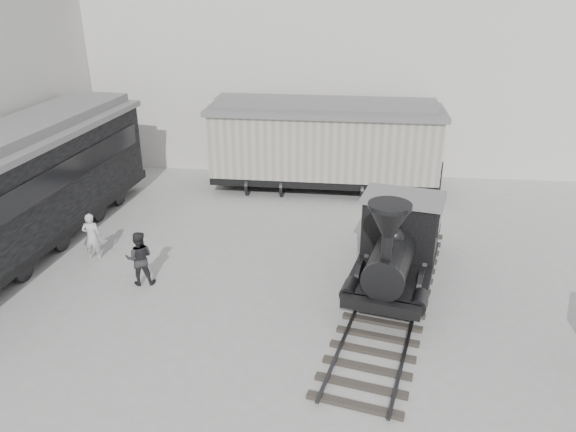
# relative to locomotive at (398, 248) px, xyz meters

# --- Properties ---
(ground) EXTENTS (90.00, 90.00, 0.00)m
(ground) POSITION_rel_locomotive_xyz_m (-2.37, -3.64, -1.28)
(ground) COLOR #9E9E9B
(north_wall) EXTENTS (34.00, 2.51, 11.00)m
(north_wall) POSITION_rel_locomotive_xyz_m (-2.37, 11.35, 4.28)
(north_wall) COLOR silver
(north_wall) RESTS_ON ground
(locomotive) EXTENTS (4.29, 10.02, 3.46)m
(locomotive) POSITION_rel_locomotive_xyz_m (0.00, 0.00, 0.00)
(locomotive) COLOR #35312D
(locomotive) RESTS_ON ground
(boxcar) EXTENTS (9.70, 3.19, 3.95)m
(boxcar) POSITION_rel_locomotive_xyz_m (-2.50, 8.00, 0.79)
(boxcar) COLOR black
(boxcar) RESTS_ON ground
(passenger_coach) EXTENTS (4.29, 14.60, 3.85)m
(passenger_coach) POSITION_rel_locomotive_xyz_m (-12.15, 0.87, 0.85)
(passenger_coach) COLOR black
(passenger_coach) RESTS_ON ground
(visitor_a) EXTENTS (0.63, 0.46, 1.59)m
(visitor_a) POSITION_rel_locomotive_xyz_m (-9.65, 0.80, -0.48)
(visitor_a) COLOR silver
(visitor_a) RESTS_ON ground
(visitor_b) EXTENTS (0.94, 0.80, 1.69)m
(visitor_b) POSITION_rel_locomotive_xyz_m (-7.57, -0.59, -0.43)
(visitor_b) COLOR #2B2A2D
(visitor_b) RESTS_ON ground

